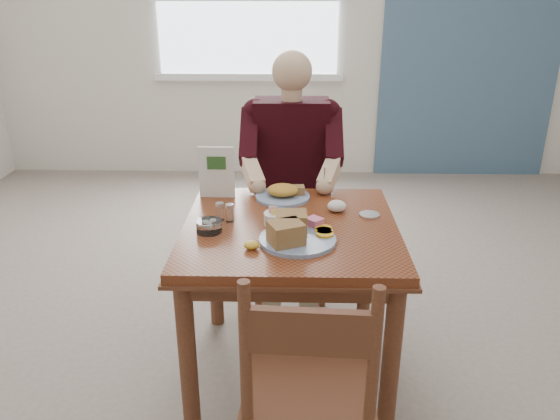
{
  "coord_description": "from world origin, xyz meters",
  "views": [
    {
      "loc": [
        0.01,
        -2.11,
        1.68
      ],
      "look_at": [
        -0.04,
        0.0,
        0.82
      ],
      "focal_mm": 35.0,
      "sensor_mm": 36.0,
      "label": 1
    }
  ],
  "objects_px": {
    "chair_far": "(291,212)",
    "far_plate": "(284,193)",
    "chair_near": "(309,392)",
    "near_plate": "(294,232)",
    "table": "(290,248)",
    "diner": "(291,162)"
  },
  "relations": [
    {
      "from": "chair_far",
      "to": "far_plate",
      "type": "xyz_separation_m",
      "value": [
        -0.03,
        -0.48,
        0.3
      ]
    },
    {
      "from": "chair_far",
      "to": "far_plate",
      "type": "relative_size",
      "value": 3.38
    },
    {
      "from": "chair_near",
      "to": "far_plate",
      "type": "xyz_separation_m",
      "value": [
        -0.1,
        1.03,
        0.3
      ]
    },
    {
      "from": "chair_near",
      "to": "chair_far",
      "type": "bearing_deg",
      "value": 92.51
    },
    {
      "from": "chair_far",
      "to": "near_plate",
      "type": "relative_size",
      "value": 2.53
    },
    {
      "from": "table",
      "to": "far_plate",
      "type": "relative_size",
      "value": 3.27
    },
    {
      "from": "near_plate",
      "to": "far_plate",
      "type": "relative_size",
      "value": 1.33
    },
    {
      "from": "diner",
      "to": "chair_far",
      "type": "bearing_deg",
      "value": 90.01
    },
    {
      "from": "table",
      "to": "diner",
      "type": "distance_m",
      "value": 0.73
    },
    {
      "from": "chair_far",
      "to": "diner",
      "type": "bearing_deg",
      "value": -89.99
    },
    {
      "from": "near_plate",
      "to": "far_plate",
      "type": "height_order",
      "value": "near_plate"
    },
    {
      "from": "far_plate",
      "to": "table",
      "type": "bearing_deg",
      "value": -83.99
    },
    {
      "from": "table",
      "to": "chair_far",
      "type": "distance_m",
      "value": 0.81
    },
    {
      "from": "chair_far",
      "to": "near_plate",
      "type": "height_order",
      "value": "chair_far"
    },
    {
      "from": "table",
      "to": "chair_far",
      "type": "relative_size",
      "value": 0.97
    },
    {
      "from": "chair_near",
      "to": "far_plate",
      "type": "bearing_deg",
      "value": 95.52
    },
    {
      "from": "table",
      "to": "near_plate",
      "type": "distance_m",
      "value": 0.22
    },
    {
      "from": "table",
      "to": "near_plate",
      "type": "height_order",
      "value": "near_plate"
    },
    {
      "from": "chair_far",
      "to": "near_plate",
      "type": "xyz_separation_m",
      "value": [
        0.02,
        -0.96,
        0.31
      ]
    },
    {
      "from": "table",
      "to": "chair_near",
      "type": "height_order",
      "value": "chair_near"
    },
    {
      "from": "chair_far",
      "to": "chair_near",
      "type": "bearing_deg",
      "value": -87.49
    },
    {
      "from": "chair_far",
      "to": "far_plate",
      "type": "bearing_deg",
      "value": -93.91
    }
  ]
}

